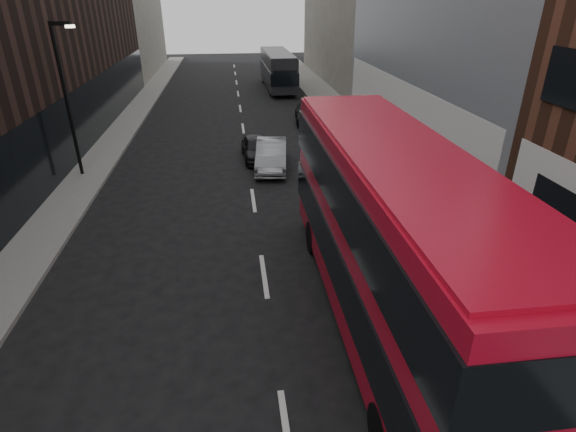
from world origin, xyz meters
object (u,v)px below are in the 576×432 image
object	(u,v)px
red_bus	(391,232)
car_a	(256,148)
car_b	(271,155)
grey_bus	(278,69)
street_lamp	(66,91)
car_c	(308,114)

from	to	relation	value
red_bus	car_a	bearing A→B (deg)	100.46
car_a	car_b	distance (m)	1.74
grey_bus	car_b	distance (m)	22.20
street_lamp	car_a	world-z (taller)	street_lamp
car_c	car_b	bearing A→B (deg)	-105.04
grey_bus	car_a	size ratio (longest dim) A/B	2.88
red_bus	grey_bus	bearing A→B (deg)	88.80
red_bus	car_a	distance (m)	14.56
red_bus	grey_bus	size ratio (longest dim) A/B	1.18
grey_bus	street_lamp	bearing A→B (deg)	-119.58
red_bus	car_c	bearing A→B (deg)	86.01
red_bus	car_c	xyz separation A→B (m)	(1.56, 21.57, -2.16)
car_a	red_bus	bearing A→B (deg)	-82.84
street_lamp	car_b	size ratio (longest dim) A/B	1.60
street_lamp	car_c	world-z (taller)	street_lamp
red_bus	car_b	world-z (taller)	red_bus
car_b	car_c	world-z (taller)	car_b
car_c	street_lamp	bearing A→B (deg)	-139.13
car_c	grey_bus	bearing A→B (deg)	99.18
car_b	street_lamp	bearing A→B (deg)	-173.07
car_a	car_c	bearing A→B (deg)	57.63
red_bus	car_a	size ratio (longest dim) A/B	3.40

